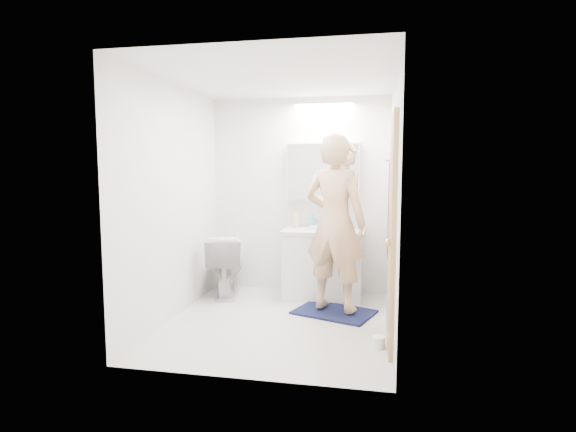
% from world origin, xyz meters
% --- Properties ---
extents(floor, '(2.50, 2.50, 0.00)m').
position_xyz_m(floor, '(0.00, 0.00, 0.00)').
color(floor, silver).
rests_on(floor, ground).
extents(ceiling, '(2.50, 2.50, 0.00)m').
position_xyz_m(ceiling, '(0.00, 0.00, 2.40)').
color(ceiling, white).
rests_on(ceiling, floor).
extents(wall_back, '(2.50, 0.00, 2.50)m').
position_xyz_m(wall_back, '(0.00, 1.25, 1.20)').
color(wall_back, white).
rests_on(wall_back, floor).
extents(wall_front, '(2.50, 0.00, 2.50)m').
position_xyz_m(wall_front, '(0.00, -1.25, 1.20)').
color(wall_front, white).
rests_on(wall_front, floor).
extents(wall_left, '(0.00, 2.50, 2.50)m').
position_xyz_m(wall_left, '(-1.10, 0.00, 1.20)').
color(wall_left, white).
rests_on(wall_left, floor).
extents(wall_right, '(0.00, 2.50, 2.50)m').
position_xyz_m(wall_right, '(1.10, 0.00, 1.20)').
color(wall_right, white).
rests_on(wall_right, floor).
extents(vanity_cabinet, '(0.90, 0.55, 0.78)m').
position_xyz_m(vanity_cabinet, '(0.34, 0.96, 0.39)').
color(vanity_cabinet, silver).
rests_on(vanity_cabinet, floor).
extents(countertop, '(0.95, 0.58, 0.04)m').
position_xyz_m(countertop, '(0.34, 0.96, 0.80)').
color(countertop, silver).
rests_on(countertop, vanity_cabinet).
extents(sink_basin, '(0.36, 0.36, 0.03)m').
position_xyz_m(sink_basin, '(0.34, 0.99, 0.84)').
color(sink_basin, silver).
rests_on(sink_basin, countertop).
extents(faucet, '(0.02, 0.02, 0.16)m').
position_xyz_m(faucet, '(0.34, 1.19, 0.90)').
color(faucet, silver).
rests_on(faucet, countertop).
extents(medicine_cabinet, '(0.88, 0.14, 0.70)m').
position_xyz_m(medicine_cabinet, '(0.30, 1.18, 1.50)').
color(medicine_cabinet, white).
rests_on(medicine_cabinet, wall_back).
extents(mirror_panel, '(0.84, 0.01, 0.66)m').
position_xyz_m(mirror_panel, '(0.30, 1.10, 1.50)').
color(mirror_panel, silver).
rests_on(mirror_panel, medicine_cabinet).
extents(toilet, '(0.56, 0.81, 0.75)m').
position_xyz_m(toilet, '(-0.83, 0.85, 0.38)').
color(toilet, silver).
rests_on(toilet, floor).
extents(bath_rug, '(0.94, 0.78, 0.02)m').
position_xyz_m(bath_rug, '(0.52, 0.40, 0.01)').
color(bath_rug, '#121A38').
rests_on(bath_rug, floor).
extents(person, '(0.78, 0.64, 1.85)m').
position_xyz_m(person, '(0.52, 0.40, 0.97)').
color(person, tan).
rests_on(person, bath_rug).
extents(door, '(0.04, 0.80, 2.00)m').
position_xyz_m(door, '(1.08, -0.35, 1.00)').
color(door, tan).
rests_on(door, wall_right).
extents(door_knob, '(0.06, 0.06, 0.06)m').
position_xyz_m(door_knob, '(1.04, -0.65, 0.95)').
color(door_knob, gold).
rests_on(door_knob, door).
extents(towel, '(0.02, 0.42, 1.00)m').
position_xyz_m(towel, '(1.08, 0.55, 1.10)').
color(towel, '#13153D').
rests_on(towel, wall_right).
extents(towel_hook, '(0.07, 0.02, 0.02)m').
position_xyz_m(towel_hook, '(1.07, 0.55, 1.62)').
color(towel_hook, silver).
rests_on(towel_hook, wall_right).
extents(soap_bottle_a, '(0.11, 0.11, 0.21)m').
position_xyz_m(soap_bottle_a, '(-0.02, 1.11, 0.93)').
color(soap_bottle_a, '#C9B782').
rests_on(soap_bottle_a, countertop).
extents(soap_bottle_b, '(0.10, 0.11, 0.16)m').
position_xyz_m(soap_bottle_b, '(0.18, 1.15, 0.90)').
color(soap_bottle_b, '#5699BA').
rests_on(soap_bottle_b, countertop).
extents(toothbrush_cup, '(0.11, 0.11, 0.08)m').
position_xyz_m(toothbrush_cup, '(0.61, 1.12, 0.86)').
color(toothbrush_cup, '#395EAC').
rests_on(toothbrush_cup, countertop).
extents(toilet_paper_roll, '(0.11, 0.11, 0.10)m').
position_xyz_m(toilet_paper_roll, '(0.99, -0.46, 0.05)').
color(toilet_paper_roll, white).
rests_on(toilet_paper_roll, floor).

